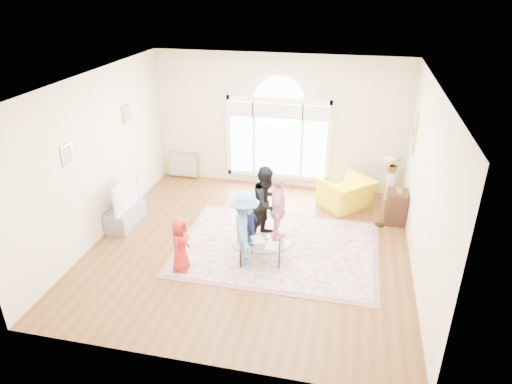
% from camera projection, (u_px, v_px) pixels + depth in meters
% --- Properties ---
extents(ground, '(6.00, 6.00, 0.00)m').
position_uv_depth(ground, '(250.00, 247.00, 8.84)').
color(ground, '#5B3617').
rests_on(ground, ground).
extents(room_shell, '(6.00, 6.00, 6.00)m').
position_uv_depth(room_shell, '(278.00, 126.00, 10.65)').
color(room_shell, beige).
rests_on(room_shell, ground).
extents(area_rug, '(3.60, 2.60, 0.02)m').
position_uv_depth(area_rug, '(277.00, 248.00, 8.79)').
color(area_rug, beige).
rests_on(area_rug, ground).
extents(rug_border, '(3.80, 2.80, 0.01)m').
position_uv_depth(rug_border, '(277.00, 248.00, 8.79)').
color(rug_border, '#935E5D').
rests_on(rug_border, ground).
extents(tv_console, '(0.45, 1.00, 0.42)m').
position_uv_depth(tv_console, '(126.00, 215.00, 9.55)').
color(tv_console, gray).
rests_on(tv_console, ground).
extents(television, '(0.17, 1.12, 0.64)m').
position_uv_depth(television, '(123.00, 193.00, 9.31)').
color(television, black).
rests_on(television, tv_console).
extents(coffee_table, '(1.17, 0.85, 0.54)m').
position_uv_depth(coffee_table, '(261.00, 244.00, 8.19)').
color(coffee_table, silver).
rests_on(coffee_table, ground).
extents(armchair, '(1.40, 1.40, 0.69)m').
position_uv_depth(armchair, '(346.00, 193.00, 10.19)').
color(armchair, yellow).
rests_on(armchair, ground).
extents(side_cabinet, '(0.40, 0.50, 0.70)m').
position_uv_depth(side_cabinet, '(396.00, 207.00, 9.59)').
color(side_cabinet, black).
rests_on(side_cabinet, ground).
extents(floor_lamp, '(0.32, 0.32, 1.51)m').
position_uv_depth(floor_lamp, '(387.00, 169.00, 9.04)').
color(floor_lamp, black).
rests_on(floor_lamp, ground).
extents(plant_pedestal, '(0.20, 0.20, 0.70)m').
position_uv_depth(plant_pedestal, '(390.00, 186.00, 10.52)').
color(plant_pedestal, white).
rests_on(plant_pedestal, ground).
extents(potted_plant, '(0.46, 0.43, 0.40)m').
position_uv_depth(potted_plant, '(393.00, 164.00, 10.29)').
color(potted_plant, '#33722D').
rests_on(potted_plant, plant_pedestal).
extents(leaning_picture, '(0.80, 0.14, 0.62)m').
position_uv_depth(leaning_picture, '(184.00, 177.00, 11.86)').
color(leaning_picture, tan).
rests_on(leaning_picture, ground).
extents(child_red, '(0.32, 0.49, 1.00)m').
position_uv_depth(child_red, '(180.00, 245.00, 7.94)').
color(child_red, '#B2201F').
rests_on(child_red, area_rug).
extents(child_navy, '(0.31, 0.43, 1.11)m').
position_uv_depth(child_navy, '(250.00, 224.00, 8.50)').
color(child_navy, '#12173A').
rests_on(child_navy, area_rug).
extents(child_black, '(0.81, 0.89, 1.49)m').
position_uv_depth(child_black, '(267.00, 202.00, 8.87)').
color(child_black, black).
rests_on(child_black, area_rug).
extents(child_pink, '(0.43, 0.85, 1.39)m').
position_uv_depth(child_pink, '(278.00, 210.00, 8.70)').
color(child_pink, '#F1AAAF').
rests_on(child_pink, area_rug).
extents(child_blue, '(0.76, 1.01, 1.39)m').
position_uv_depth(child_blue, '(245.00, 229.00, 8.05)').
color(child_blue, '#5E92E0').
rests_on(child_blue, area_rug).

